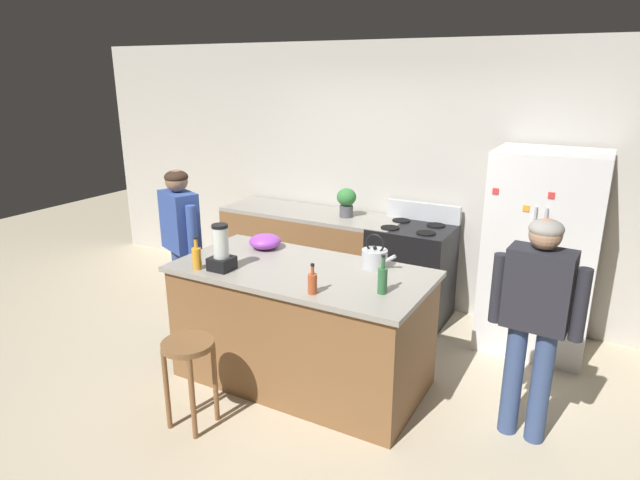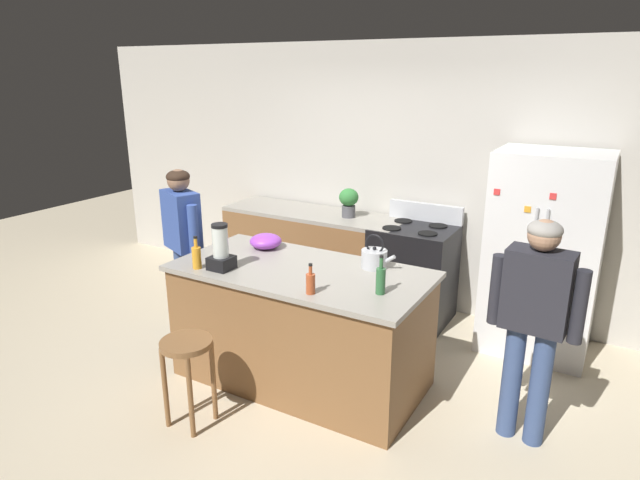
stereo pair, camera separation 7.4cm
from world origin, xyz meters
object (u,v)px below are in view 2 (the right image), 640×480
Objects in this scene: bottle_olive_oil at (381,280)px; blender_appliance at (221,250)px; kitchen_island at (301,325)px; person_by_sink_right at (535,312)px; mixing_bowl at (266,241)px; bottle_cooking_sauce at (311,283)px; person_by_island_left at (183,236)px; bar_stool at (187,359)px; stove_range at (413,273)px; refrigerator at (543,254)px; tea_kettle at (374,258)px; potted_plant at (349,201)px; bottle_soda at (197,257)px.

blender_appliance is at bearing -172.34° from bottle_olive_oil.
kitchen_island is 1.75m from person_by_sink_right.
bottle_cooking_sauce is at bearing -37.95° from mixing_bowl.
person_by_island_left reaches higher than bar_stool.
stove_range is 4.17× the size of mixing_bowl.
tea_kettle is at bearing -131.67° from refrigerator.
potted_plant is (-0.38, 1.55, 0.65)m from kitchen_island.
kitchen_island is 0.96m from bar_stool.
stove_range is 1.33m from tea_kettle.
bottle_cooking_sauce is at bearing -70.09° from potted_plant.
bar_stool is 1.81× the size of blender_appliance.
bottle_soda reaches higher than mixing_bowl.
bottle_olive_oil reaches higher than mixing_bowl.
mixing_bowl is at bearing 75.90° from bottle_soda.
blender_appliance reaches higher than mixing_bowl.
potted_plant is at bearing 124.71° from tea_kettle.
refrigerator is 1.39m from person_by_sink_right.
person_by_sink_right is at bearing 14.97° from bottle_olive_oil.
potted_plant is 1.09× the size of tea_kettle.
mixing_bowl is at bearing -178.40° from tea_kettle.
blender_appliance is 1.31× the size of mixing_bowl.
potted_plant is 2.05m from bottle_cooking_sauce.
bar_stool is at bearing -46.42° from person_by_island_left.
kitchen_island is at bearing -76.16° from potted_plant.
person_by_island_left is 2.42× the size of bar_stool.
bottle_soda is 1.36m from tea_kettle.
kitchen_island is 1.26× the size of person_by_island_left.
person_by_sink_right reaches higher than potted_plant.
person_by_sink_right is at bearing -1.43° from person_by_island_left.
bottle_soda reaches higher than kitchen_island.
tea_kettle reaches higher than bar_stool.
tea_kettle is at bearing 119.22° from bottle_olive_oil.
bar_stool is at bearing -112.94° from kitchen_island.
refrigerator is 3.08m from bar_stool.
person_by_sink_right is at bearing 4.08° from kitchen_island.
bottle_cooking_sauce reaches higher than stove_range.
refrigerator reaches higher than bottle_cooking_sauce.
refrigerator is at bearing 23.94° from person_by_island_left.
refrigerator is 3.21m from person_by_island_left.
stove_range is at bearing 37.05° from person_by_island_left.
blender_appliance is (-0.14, -1.85, -0.02)m from potted_plant.
stove_range is at bearing 102.55° from bottle_olive_oil.
tea_kettle is (1.88, 0.12, 0.08)m from person_by_island_left.
potted_plant is at bearing 103.84° from kitchen_island.
person_by_island_left is at bearing -174.31° from mixing_bowl.
bottle_olive_oil is at bearing 29.66° from bottle_cooking_sauce.
stove_range is 1.61m from mixing_bowl.
bottle_olive_oil is 1.00× the size of tea_kettle.
person_by_sink_right is at bearing -4.24° from mixing_bowl.
bottle_cooking_sauce is at bearing -18.32° from person_by_island_left.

